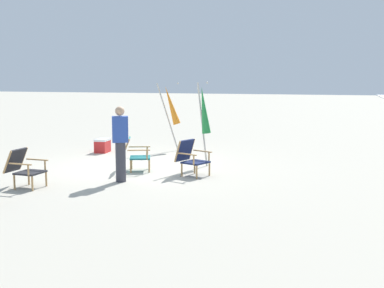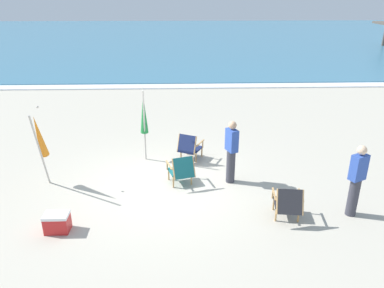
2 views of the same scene
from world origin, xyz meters
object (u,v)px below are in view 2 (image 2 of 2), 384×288
beach_chair_front_right (182,170)px  cooler_box (57,222)px  beach_chair_mid_center (189,146)px  person_near_chairs (356,180)px  umbrella_furled_green (144,114)px  person_by_waterline (231,152)px  umbrella_furled_orange (39,137)px  beach_chair_front_left (288,203)px

beach_chair_front_right → cooler_box: size_ratio=1.70×
beach_chair_mid_center → person_near_chairs: person_near_chairs is taller
beach_chair_mid_center → umbrella_furled_green: umbrella_furled_green is taller
beach_chair_mid_center → person_by_waterline: bearing=-52.6°
umbrella_furled_green → umbrella_furled_orange: (-2.33, -1.48, -0.06)m
beach_chair_front_left → umbrella_furled_orange: 5.86m
beach_chair_mid_center → umbrella_furled_green: (-1.24, 0.05, 0.95)m
beach_chair_front_right → person_near_chairs: 3.97m
beach_chair_front_left → cooler_box: 4.76m
beach_chair_front_right → person_by_waterline: size_ratio=0.51×
beach_chair_mid_center → umbrella_furled_orange: 3.96m
beach_chair_front_left → cooler_box: size_ratio=1.63×
cooler_box → beach_chair_front_left: bearing=2.8°
umbrella_furled_green → umbrella_furled_orange: size_ratio=1.04×
beach_chair_front_right → person_by_waterline: bearing=6.3°
beach_chair_mid_center → beach_chair_front_left: bearing=-57.1°
umbrella_furled_orange → person_near_chairs: (7.01, -1.46, -0.49)m
umbrella_furled_green → person_near_chairs: umbrella_furled_green is taller
umbrella_furled_green → person_by_waterline: 2.69m
umbrella_furled_green → cooler_box: (-1.52, -3.34, -1.18)m
person_by_waterline → cooler_box: 4.30m
umbrella_furled_orange → person_by_waterline: size_ratio=1.25×
person_by_waterline → person_near_chairs: bearing=-33.1°
beach_chair_front_right → umbrella_furled_green: 2.05m
person_by_waterline → beach_chair_front_left: bearing=-60.7°
cooler_box → umbrella_furled_orange: bearing=113.6°
beach_chair_front_left → beach_chair_mid_center: 3.65m
beach_chair_mid_center → cooler_box: bearing=-130.0°
beach_chair_front_left → umbrella_furled_green: (-3.23, 3.11, 0.96)m
beach_chair_front_left → beach_chair_mid_center: (-1.98, 3.06, 0.00)m
beach_chair_front_left → beach_chair_front_right: (-2.22, 1.61, 0.00)m
beach_chair_front_left → beach_chair_front_right: 2.74m
umbrella_furled_orange → cooler_box: size_ratio=4.16×
beach_chair_front_right → umbrella_furled_orange: bearing=179.7°
umbrella_furled_orange → umbrella_furled_green: bearing=32.4°
beach_chair_front_right → cooler_box: (-2.53, -1.84, -0.23)m
beach_chair_mid_center → cooler_box: 4.31m
person_near_chairs → person_by_waterline: same height
person_near_chairs → umbrella_furled_green: bearing=147.8°
beach_chair_mid_center → person_by_waterline: size_ratio=0.52×
umbrella_furled_orange → person_by_waterline: 4.61m
beach_chair_front_right → person_near_chairs: person_near_chairs is taller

